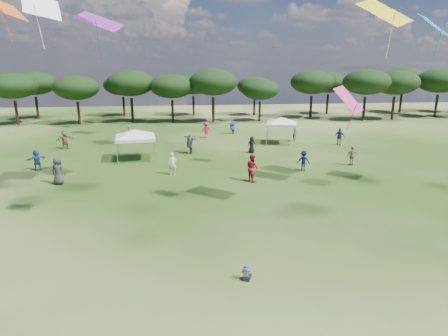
% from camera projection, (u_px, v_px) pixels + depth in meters
% --- Properties ---
extents(ground, '(140.00, 140.00, 0.00)m').
position_uv_depth(ground, '(253.00, 318.00, 11.78)').
color(ground, '#304F17').
rests_on(ground, ground).
extents(tree_line, '(108.78, 17.63, 7.77)m').
position_uv_depth(tree_line, '(205.00, 83.00, 56.09)').
color(tree_line, black).
rests_on(tree_line, ground).
extents(tent_left, '(6.47, 6.47, 2.90)m').
position_uv_depth(tent_left, '(135.00, 131.00, 31.59)').
color(tent_left, gray).
rests_on(tent_left, ground).
extents(tent_right, '(5.83, 5.83, 3.03)m').
position_uv_depth(tent_right, '(282.00, 118.00, 38.43)').
color(tent_right, gray).
rests_on(tent_right, ground).
extents(toddler, '(0.45, 0.49, 0.60)m').
position_uv_depth(toddler, '(247.00, 273.00, 13.82)').
color(toddler, black).
rests_on(toddler, ground).
extents(festival_crowd, '(28.56, 20.57, 1.92)m').
position_uv_depth(festival_crowd, '(192.00, 143.00, 34.67)').
color(festival_crowd, '#313036').
rests_on(festival_crowd, ground).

